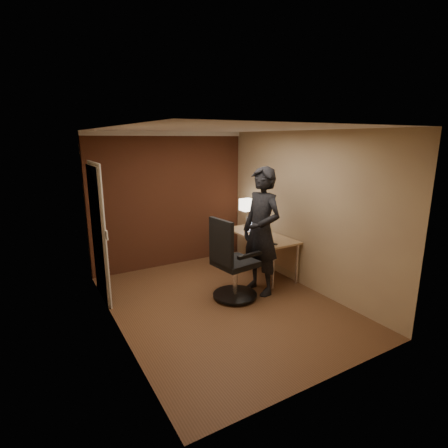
{
  "coord_description": "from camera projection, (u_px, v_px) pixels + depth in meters",
  "views": [
    {
      "loc": [
        -2.37,
        -4.12,
        2.38
      ],
      "look_at": [
        0.35,
        0.55,
        1.05
      ],
      "focal_mm": 28.0,
      "sensor_mm": 36.0,
      "label": 1
    }
  ],
  "objects": [
    {
      "name": "office_chair",
      "position": [
        231.0,
        265.0,
        5.18
      ],
      "size": [
        0.67,
        0.73,
        1.24
      ],
      "color": "black",
      "rests_on": "ground"
    },
    {
      "name": "laptop",
      "position": [
        254.0,
        227.0,
        6.41
      ],
      "size": [
        0.42,
        0.41,
        0.23
      ],
      "color": "silver",
      "rests_on": "desk"
    },
    {
      "name": "desk_lamp",
      "position": [
        247.0,
        205.0,
        6.61
      ],
      "size": [
        0.22,
        0.22,
        0.54
      ],
      "color": "silver",
      "rests_on": "desk"
    },
    {
      "name": "room",
      "position": [
        164.0,
        199.0,
        6.01
      ],
      "size": [
        4.0,
        4.0,
        4.0
      ],
      "color": "brown",
      "rests_on": "ground"
    },
    {
      "name": "person",
      "position": [
        261.0,
        232.0,
        5.35
      ],
      "size": [
        0.56,
        0.78,
        1.98
      ],
      "primitive_type": "imported",
      "rotation": [
        0.0,
        0.0,
        -1.44
      ],
      "color": "black",
      "rests_on": "ground"
    },
    {
      "name": "phone",
      "position": [
        274.0,
        244.0,
        5.6
      ],
      "size": [
        0.08,
        0.12,
        0.01
      ],
      "primitive_type": "cube",
      "rotation": [
        0.0,
        0.0,
        0.15
      ],
      "color": "black",
      "rests_on": "desk"
    },
    {
      "name": "desk",
      "position": [
        264.0,
        241.0,
        6.22
      ],
      "size": [
        0.6,
        1.5,
        0.73
      ],
      "color": "tan",
      "rests_on": "ground"
    },
    {
      "name": "wallet",
      "position": [
        265.0,
        232.0,
        6.3
      ],
      "size": [
        0.11,
        0.13,
        0.02
      ],
      "primitive_type": "cube",
      "rotation": [
        0.0,
        0.0,
        0.22
      ],
      "color": "black",
      "rests_on": "desk"
    },
    {
      "name": "mouse",
      "position": [
        263.0,
        238.0,
        5.87
      ],
      "size": [
        0.07,
        0.1,
        0.03
      ],
      "primitive_type": "cube",
      "rotation": [
        0.0,
        0.0,
        0.05
      ],
      "color": "black",
      "rests_on": "desk"
    }
  ]
}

